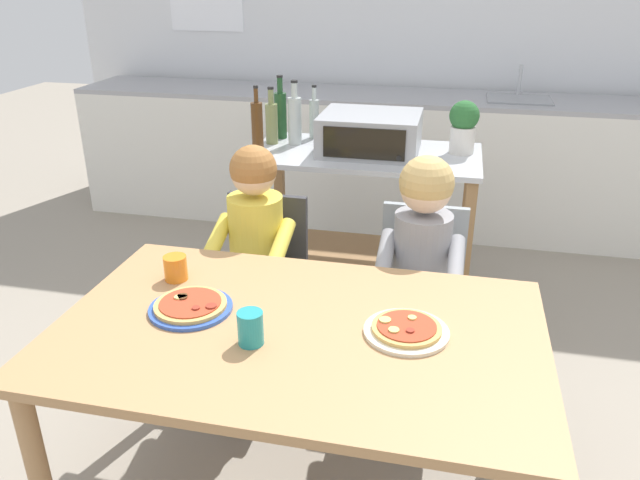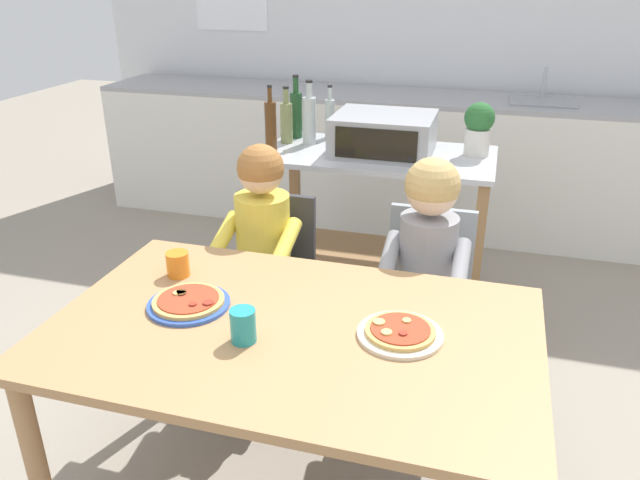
# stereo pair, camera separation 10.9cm
# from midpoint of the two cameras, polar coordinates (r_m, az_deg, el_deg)

# --- Properties ---
(ground_plane) EXTENTS (12.05, 12.05, 0.00)m
(ground_plane) POSITION_cam_midpoint_polar(r_m,az_deg,el_deg) (3.21, 5.51, -7.98)
(ground_plane) COLOR gray
(back_wall_tiled) EXTENTS (4.94, 0.13, 2.70)m
(back_wall_tiled) POSITION_cam_midpoint_polar(r_m,az_deg,el_deg) (4.59, 10.89, 19.37)
(back_wall_tiled) COLOR silver
(back_wall_tiled) RESTS_ON ground
(kitchen_counter) EXTENTS (4.45, 0.60, 1.11)m
(kitchen_counter) POSITION_cam_midpoint_polar(r_m,az_deg,el_deg) (4.35, 9.47, 7.15)
(kitchen_counter) COLOR silver
(kitchen_counter) RESTS_ON ground
(kitchen_island_cart) EXTENTS (1.11, 0.59, 0.87)m
(kitchen_island_cart) POSITION_cam_midpoint_polar(r_m,az_deg,el_deg) (3.12, 6.23, 2.98)
(kitchen_island_cart) COLOR #B7BABF
(kitchen_island_cart) RESTS_ON ground
(toaster_oven) EXTENTS (0.47, 0.41, 0.19)m
(toaster_oven) POSITION_cam_midpoint_polar(r_m,az_deg,el_deg) (3.01, 6.92, 9.72)
(toaster_oven) COLOR #999BA0
(toaster_oven) RESTS_ON kitchen_island_cart
(bottle_dark_olive_oil) EXTENTS (0.07, 0.07, 0.32)m
(bottle_dark_olive_oil) POSITION_cam_midpoint_polar(r_m,az_deg,el_deg) (3.14, 0.02, 11.14)
(bottle_dark_olive_oil) COLOR #ADB7B2
(bottle_dark_olive_oil) RESTS_ON kitchen_island_cart
(bottle_clear_vinegar) EXTENTS (0.06, 0.06, 0.29)m
(bottle_clear_vinegar) POSITION_cam_midpoint_polar(r_m,az_deg,el_deg) (3.17, -2.12, 10.93)
(bottle_clear_vinegar) COLOR olive
(bottle_clear_vinegar) RESTS_ON kitchen_island_cart
(bottle_slim_sauce) EXTENTS (0.06, 0.06, 0.33)m
(bottle_slim_sauce) POSITION_cam_midpoint_polar(r_m,az_deg,el_deg) (2.98, -3.52, 10.43)
(bottle_slim_sauce) COLOR #4C2D14
(bottle_slim_sauce) RESTS_ON kitchen_island_cart
(bottle_brown_beer) EXTENTS (0.05, 0.05, 0.27)m
(bottle_brown_beer) POSITION_cam_midpoint_polar(r_m,az_deg,el_deg) (3.27, 1.88, 11.28)
(bottle_brown_beer) COLOR #ADB7B2
(bottle_brown_beer) RESTS_ON kitchen_island_cart
(bottle_tall_green_wine) EXTENTS (0.06, 0.06, 0.32)m
(bottle_tall_green_wine) POSITION_cam_midpoint_polar(r_m,az_deg,el_deg) (3.27, -1.24, 11.66)
(bottle_tall_green_wine) COLOR #1E4723
(bottle_tall_green_wine) RESTS_ON kitchen_island_cart
(potted_herb_plant) EXTENTS (0.14, 0.14, 0.25)m
(potted_herb_plant) POSITION_cam_midpoint_polar(r_m,az_deg,el_deg) (3.05, 15.48, 10.02)
(potted_herb_plant) COLOR beige
(potted_herb_plant) RESTS_ON kitchen_island_cart
(dining_table) EXTENTS (1.43, 0.89, 0.73)m
(dining_table) POSITION_cam_midpoint_polar(r_m,az_deg,el_deg) (1.88, -0.88, -10.36)
(dining_table) COLOR #AD7F51
(dining_table) RESTS_ON ground
(dining_chair_left) EXTENTS (0.36, 0.36, 0.81)m
(dining_chair_left) POSITION_cam_midpoint_polar(r_m,az_deg,el_deg) (2.65, -3.44, -3.33)
(dining_chair_left) COLOR #333338
(dining_chair_left) RESTS_ON ground
(dining_chair_right) EXTENTS (0.36, 0.36, 0.81)m
(dining_chair_right) POSITION_cam_midpoint_polar(r_m,az_deg,el_deg) (2.54, 10.94, -5.01)
(dining_chair_right) COLOR gray
(dining_chair_right) RESTS_ON ground
(child_in_yellow_shirt) EXTENTS (0.32, 0.42, 1.05)m
(child_in_yellow_shirt) POSITION_cam_midpoint_polar(r_m,az_deg,el_deg) (2.46, -4.47, -0.57)
(child_in_yellow_shirt) COLOR #424C6B
(child_in_yellow_shirt) RESTS_ON ground
(child_in_grey_shirt) EXTENTS (0.32, 0.42, 1.05)m
(child_in_grey_shirt) POSITION_cam_midpoint_polar(r_m,az_deg,el_deg) (2.34, 11.04, -1.86)
(child_in_grey_shirt) COLOR #424C6B
(child_in_grey_shirt) RESTS_ON ground
(pizza_plate_blue_rimmed) EXTENTS (0.26, 0.26, 0.03)m
(pizza_plate_blue_rimmed) POSITION_cam_midpoint_polar(r_m,az_deg,el_deg) (1.96, -10.49, -5.71)
(pizza_plate_blue_rimmed) COLOR #3356B7
(pizza_plate_blue_rimmed) RESTS_ON dining_table
(pizza_plate_cream) EXTENTS (0.25, 0.25, 0.03)m
(pizza_plate_cream) POSITION_cam_midpoint_polar(r_m,az_deg,el_deg) (1.80, 9.16, -8.47)
(pizza_plate_cream) COLOR beige
(pizza_plate_cream) RESTS_ON dining_table
(drinking_cup_orange) EXTENTS (0.08, 0.08, 0.08)m
(drinking_cup_orange) POSITION_cam_midpoint_polar(r_m,az_deg,el_deg) (2.14, -11.59, -2.22)
(drinking_cup_orange) COLOR orange
(drinking_cup_orange) RESTS_ON dining_table
(drinking_cup_teal) EXTENTS (0.07, 0.07, 0.10)m
(drinking_cup_teal) POSITION_cam_midpoint_polar(r_m,az_deg,el_deg) (1.75, -5.33, -7.92)
(drinking_cup_teal) COLOR teal
(drinking_cup_teal) RESTS_ON dining_table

